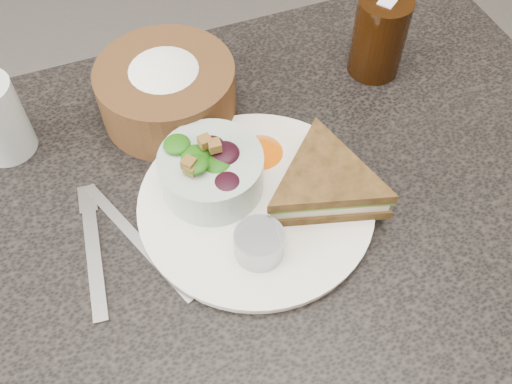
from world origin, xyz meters
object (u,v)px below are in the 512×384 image
Objects in this scene: dressing_ramekin at (259,244)px; cola_glass at (380,33)px; dinner_plate at (256,204)px; dining_table at (246,339)px; sandwich at (325,183)px; salad_bowl at (211,167)px; bread_basket at (166,84)px.

dressing_ramekin is 0.44× the size of cola_glass.
cola_glass is (0.25, 0.17, 0.06)m from dinner_plate.
sandwich reaches higher than dining_table.
salad_bowl is at bearing 134.97° from dinner_plate.
bread_basket reaches higher than sandwich.
dinner_plate is at bearing 71.91° from dressing_ramekin.
dressing_ramekin reaches higher than dinner_plate.
salad_bowl reaches higher than sandwich.
dressing_ramekin is (-0.10, -0.05, -0.01)m from sandwich.
sandwich is (0.08, -0.02, 0.03)m from dinner_plate.
bread_basket is (-0.03, 0.26, 0.02)m from dressing_ramekin.
dining_table is at bearing -72.04° from salad_bowl.
bread_basket is at bearing 137.89° from sandwich.
salad_bowl is 0.11m from dressing_ramekin.
dressing_ramekin is at bearing -87.88° from dining_table.
sandwich is at bearing -131.66° from cola_glass.
dressing_ramekin is at bearing -108.09° from dinner_plate.
bread_basket is (-0.13, 0.21, 0.02)m from sandwich.
dining_table is at bearing -168.60° from sandwich.
salad_bowl is (-0.12, 0.06, 0.01)m from sandwich.
sandwich is 0.11m from dressing_ramekin.
dinner_plate reaches higher than dining_table.
sandwich is at bearing -4.38° from dining_table.
sandwich is at bearing -57.90° from bread_basket.
dining_table is at bearing 92.12° from dressing_ramekin.
cola_glass reaches higher than bread_basket.
bread_basket is 1.42× the size of cola_glass.
dinner_plate is 1.65× the size of sandwich.
salad_bowl is 0.15m from bread_basket.
bread_basket is 0.30m from cola_glass.
sandwich is 0.25m from bread_basket.
sandwich is 0.25m from cola_glass.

